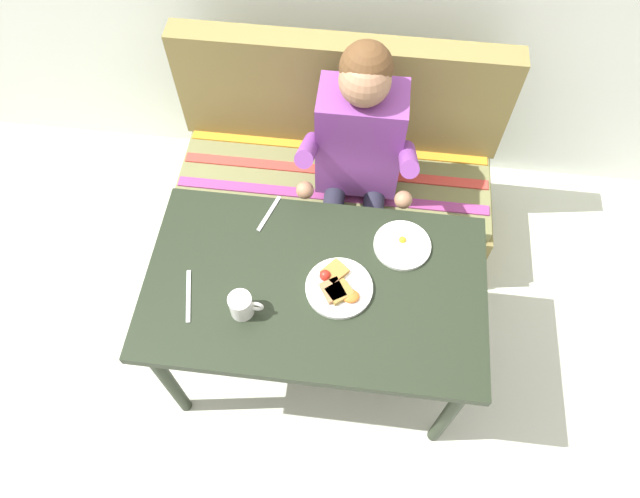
{
  "coord_description": "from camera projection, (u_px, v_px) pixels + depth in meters",
  "views": [
    {
      "loc": [
        0.13,
        -0.91,
        2.51
      ],
      "look_at": [
        0.0,
        0.15,
        0.72
      ],
      "focal_mm": 32.0,
      "sensor_mm": 36.0,
      "label": 1
    }
  ],
  "objects": [
    {
      "name": "ground_plane",
      "position": [
        316.0,
        357.0,
        2.62
      ],
      "size": [
        8.0,
        8.0,
        0.0
      ],
      "primitive_type": "plane",
      "color": "beige"
    },
    {
      "name": "couch",
      "position": [
        335.0,
        181.0,
        2.73
      ],
      "size": [
        1.44,
        0.56,
        1.0
      ],
      "color": "olive",
      "rests_on": "ground"
    },
    {
      "name": "knife",
      "position": [
        188.0,
        296.0,
        1.97
      ],
      "size": [
        0.06,
        0.2,
        0.0
      ],
      "primitive_type": "cube",
      "rotation": [
        0.0,
        0.0,
        0.22
      ],
      "color": "silver",
      "rests_on": "table"
    },
    {
      "name": "plate_breakfast",
      "position": [
        338.0,
        287.0,
        1.97
      ],
      "size": [
        0.23,
        0.23,
        0.05
      ],
      "color": "white",
      "rests_on": "table"
    },
    {
      "name": "plate_eggs",
      "position": [
        402.0,
        245.0,
        2.06
      ],
      "size": [
        0.21,
        0.21,
        0.04
      ],
      "color": "white",
      "rests_on": "table"
    },
    {
      "name": "fork",
      "position": [
        269.0,
        213.0,
        2.14
      ],
      "size": [
        0.07,
        0.17,
        0.0
      ],
      "primitive_type": "cube",
      "rotation": [
        0.0,
        0.0,
        -0.32
      ],
      "color": "silver",
      "rests_on": "table"
    },
    {
      "name": "coffee_mug",
      "position": [
        242.0,
        305.0,
        1.9
      ],
      "size": [
        0.12,
        0.08,
        0.09
      ],
      "color": "white",
      "rests_on": "table"
    },
    {
      "name": "table",
      "position": [
        315.0,
        294.0,
        2.06
      ],
      "size": [
        1.2,
        0.7,
        0.73
      ],
      "color": "black",
      "rests_on": "ground"
    },
    {
      "name": "person",
      "position": [
        358.0,
        155.0,
        2.28
      ],
      "size": [
        0.45,
        0.61,
        1.21
      ],
      "color": "#7A398A",
      "rests_on": "ground"
    }
  ]
}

